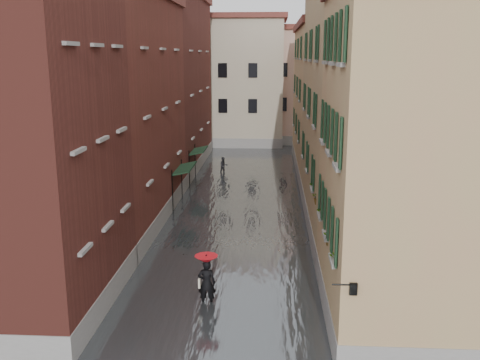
% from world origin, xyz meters
% --- Properties ---
extents(ground, '(120.00, 120.00, 0.00)m').
position_xyz_m(ground, '(0.00, 0.00, 0.00)').
color(ground, slate).
rests_on(ground, ground).
extents(floodwater, '(10.00, 60.00, 0.20)m').
position_xyz_m(floodwater, '(0.00, 13.00, 0.10)').
color(floodwater, '#4B5053').
rests_on(floodwater, ground).
extents(building_left_near, '(6.00, 8.00, 13.00)m').
position_xyz_m(building_left_near, '(-7.00, -2.00, 6.50)').
color(building_left_near, maroon).
rests_on(building_left_near, ground).
extents(building_left_mid, '(6.00, 14.00, 12.50)m').
position_xyz_m(building_left_mid, '(-7.00, 9.00, 6.25)').
color(building_left_mid, maroon).
rests_on(building_left_mid, ground).
extents(building_left_far, '(6.00, 16.00, 14.00)m').
position_xyz_m(building_left_far, '(-7.00, 24.00, 7.00)').
color(building_left_far, maroon).
rests_on(building_left_far, ground).
extents(building_right_near, '(6.00, 8.00, 11.50)m').
position_xyz_m(building_right_near, '(7.00, -2.00, 5.75)').
color(building_right_near, tan).
rests_on(building_right_near, ground).
extents(building_right_mid, '(6.00, 14.00, 13.00)m').
position_xyz_m(building_right_mid, '(7.00, 9.00, 6.50)').
color(building_right_mid, '#957B5A').
rests_on(building_right_mid, ground).
extents(building_right_far, '(6.00, 16.00, 11.50)m').
position_xyz_m(building_right_far, '(7.00, 24.00, 5.75)').
color(building_right_far, tan).
rests_on(building_right_far, ground).
extents(building_end_cream, '(12.00, 9.00, 13.00)m').
position_xyz_m(building_end_cream, '(-3.00, 38.00, 6.50)').
color(building_end_cream, '#B3AB8E').
rests_on(building_end_cream, ground).
extents(building_end_pink, '(10.00, 9.00, 12.00)m').
position_xyz_m(building_end_pink, '(6.00, 40.00, 6.00)').
color(building_end_pink, tan).
rests_on(building_end_pink, ground).
extents(awning_near, '(1.09, 3.40, 2.80)m').
position_xyz_m(awning_near, '(-3.48, 12.25, 2.48)').
color(awning_near, black).
rests_on(awning_near, ground).
extents(awning_far, '(1.09, 3.00, 2.80)m').
position_xyz_m(awning_far, '(-3.49, 18.67, 2.47)').
color(awning_far, black).
rests_on(awning_far, ground).
extents(wall_lantern, '(0.71, 0.22, 0.35)m').
position_xyz_m(wall_lantern, '(4.33, -6.00, 3.01)').
color(wall_lantern, black).
rests_on(wall_lantern, ground).
extents(window_planters, '(0.59, 10.34, 0.84)m').
position_xyz_m(window_planters, '(4.12, 0.47, 3.51)').
color(window_planters, '#9C5F33').
rests_on(window_planters, ground).
extents(pedestrian_main, '(0.91, 0.91, 2.06)m').
position_xyz_m(pedestrian_main, '(-0.43, -1.34, 1.22)').
color(pedestrian_main, black).
rests_on(pedestrian_main, ground).
extents(pedestrian_far, '(0.85, 0.77, 1.42)m').
position_xyz_m(pedestrian_far, '(-1.90, 21.99, 0.71)').
color(pedestrian_far, black).
rests_on(pedestrian_far, ground).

